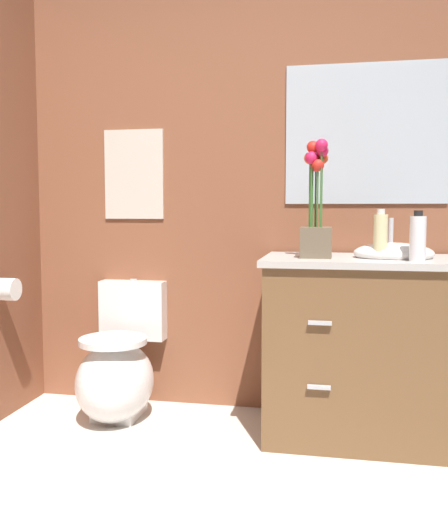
{
  "coord_description": "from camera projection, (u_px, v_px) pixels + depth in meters",
  "views": [
    {
      "loc": [
        0.39,
        -1.25,
        1.07
      ],
      "look_at": [
        -0.14,
        1.41,
        0.85
      ],
      "focal_mm": 40.29,
      "sensor_mm": 36.0,
      "label": 1
    }
  ],
  "objects": [
    {
      "name": "lotion_bottle",
      "position": [
        380.0,
        236.0,
        2.54
      ],
      "size": [
        0.06,
        0.06,
        0.22
      ],
      "color": "beige",
      "rests_on": "vanity_cabinet"
    },
    {
      "name": "wall_poster",
      "position": [
        134.0,
        174.0,
        3.13
      ],
      "size": [
        0.33,
        0.01,
        0.48
      ],
      "primitive_type": "cube",
      "color": "beige"
    },
    {
      "name": "toilet_paper_roll",
      "position": [
        6.0,
        289.0,
        2.82
      ],
      "size": [
        0.11,
        0.11,
        0.11
      ],
      "primitive_type": "cylinder",
      "rotation": [
        0.0,
        1.57,
        0.0
      ],
      "color": "white"
    },
    {
      "name": "wall_mirror",
      "position": [
        366.0,
        134.0,
        2.88
      ],
      "size": [
        0.8,
        0.01,
        0.7
      ],
      "primitive_type": "cube",
      "color": "#B2BCC6"
    },
    {
      "name": "soap_bottle",
      "position": [
        418.0,
        238.0,
        2.43
      ],
      "size": [
        0.07,
        0.07,
        0.22
      ],
      "color": "white",
      "rests_on": "vanity_cabinet"
    },
    {
      "name": "vanity_cabinet",
      "position": [
        365.0,
        346.0,
        2.67
      ],
      "size": [
        0.94,
        0.56,
        1.03
      ],
      "color": "brown",
      "rests_on": "ground_plane"
    },
    {
      "name": "flower_vase",
      "position": [
        316.0,
        213.0,
        2.61
      ],
      "size": [
        0.14,
        0.14,
        0.54
      ],
      "color": "brown",
      "rests_on": "vanity_cabinet"
    },
    {
      "name": "toilet",
      "position": [
        118.0,
        371.0,
        2.95
      ],
      "size": [
        0.38,
        0.59,
        0.69
      ],
      "color": "white",
      "rests_on": "ground_plane"
    },
    {
      "name": "wall_back",
      "position": [
        301.0,
        175.0,
        2.99
      ],
      "size": [
        3.97,
        0.05,
        2.5
      ],
      "primitive_type": "cube",
      "color": "brown",
      "rests_on": "ground_plane"
    }
  ]
}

